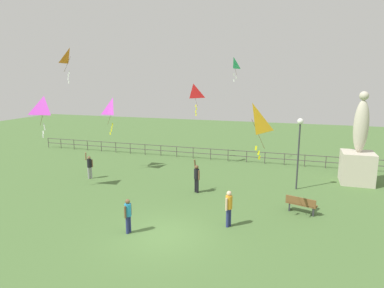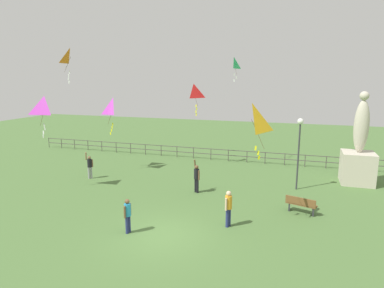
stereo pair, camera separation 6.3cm
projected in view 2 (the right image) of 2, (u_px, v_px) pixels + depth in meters
name	position (u px, v px, depth m)	size (l,w,h in m)	color
ground_plane	(161.00, 236.00, 14.39)	(80.00, 80.00, 0.00)	#4C7038
statue_monument	(358.00, 158.00, 21.32)	(1.97, 1.97, 5.92)	beige
lamppost	(299.00, 138.00, 19.82)	(0.36, 0.36, 4.38)	#38383D
park_bench	(301.00, 204.00, 16.72)	(1.55, 0.83, 0.85)	brown
person_0	(228.00, 206.00, 15.12)	(0.32, 0.49, 1.71)	navy
person_1	(90.00, 165.00, 22.48)	(0.43, 0.39, 1.84)	#99999E
person_2	(197.00, 176.00, 19.67)	(0.45, 0.41, 1.97)	black
person_3	(128.00, 214.00, 14.50)	(0.29, 0.47, 1.56)	navy
kite_0	(113.00, 108.00, 23.75)	(0.88, 1.11, 2.56)	#B22DB2
kite_1	(45.00, 107.00, 19.52)	(1.13, 0.89, 2.38)	#B22DB2
kite_2	(71.00, 58.00, 22.26)	(0.87, 0.92, 2.30)	orange
kite_4	(252.00, 120.00, 14.84)	(1.20, 1.34, 2.46)	yellow
kite_6	(234.00, 64.00, 25.09)	(0.56, 1.14, 1.84)	#1EB759
kite_7	(194.00, 92.00, 25.09)	(1.05, 1.17, 2.37)	red
waterfront_railing	(223.00, 153.00, 27.48)	(36.03, 0.06, 0.95)	#4C4742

